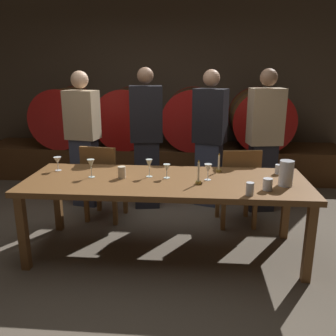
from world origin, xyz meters
TOP-DOWN VIEW (x-y plane):
  - ground_plane at (0.00, 0.00)m, footprint 8.05×8.05m
  - back_wall at (0.00, 2.89)m, footprint 6.19×0.24m
  - barrel_shelf at (0.00, 2.34)m, footprint 5.57×0.90m
  - wine_barrel_far_left at (-1.51, 2.34)m, footprint 0.90×0.90m
  - wine_barrel_center_left at (-0.53, 2.34)m, footprint 0.90×0.90m
  - wine_barrel_center_right at (0.48, 2.34)m, footprint 0.90×0.90m
  - wine_barrel_far_right at (1.50, 2.34)m, footprint 0.90×0.90m
  - dining_table at (0.27, -0.14)m, footprint 2.54×0.91m
  - chair_left at (-0.50, 0.54)m, footprint 0.45×0.45m
  - chair_right at (1.00, 0.51)m, footprint 0.45×0.45m
  - guest_far_left at (-0.84, 1.01)m, footprint 0.42×0.31m
  - guest_center_left at (-0.06, 1.00)m, footprint 0.41×0.30m
  - guest_center_right at (0.70, 1.14)m, footprint 0.44×0.35m
  - guest_far_right at (1.33, 1.01)m, footprint 0.41×0.30m
  - candle_left at (0.56, -0.25)m, footprint 0.05×0.05m
  - candle_right at (0.76, 0.14)m, footprint 0.05×0.05m
  - pitcher at (1.30, -0.23)m, footprint 0.12×0.12m
  - wine_glass_far_left at (-0.80, 0.06)m, footprint 0.07×0.07m
  - wine_glass_left at (-0.41, -0.13)m, footprint 0.07×0.07m
  - wine_glass_center at (0.11, -0.07)m, footprint 0.06×0.06m
  - wine_glass_right at (0.28, -0.10)m, footprint 0.06×0.06m
  - wine_glass_far_right at (0.65, -0.13)m, footprint 0.07×0.07m
  - cup_far_left at (-0.13, -0.13)m, footprint 0.07×0.07m
  - cup_center_left at (0.97, -0.50)m, footprint 0.06×0.06m
  - cup_center_right at (1.13, -0.36)m, footprint 0.08×0.08m
  - cup_far_right at (1.32, 0.12)m, footprint 0.07×0.07m

SIDE VIEW (x-z plane):
  - ground_plane at x=0.00m, z-range 0.00..0.00m
  - barrel_shelf at x=0.00m, z-range 0.00..0.50m
  - chair_left at x=-0.50m, z-range 0.05..0.93m
  - chair_right at x=1.00m, z-range 0.05..0.93m
  - dining_table at x=0.27m, z-range 0.30..1.03m
  - cup_far_right at x=1.32m, z-range 0.72..0.81m
  - cup_center_right at x=1.13m, z-range 0.72..0.83m
  - candle_right at x=0.76m, z-range 0.68..0.87m
  - cup_center_left at x=0.97m, z-range 0.72..0.83m
  - cup_far_left at x=-0.13m, z-range 0.72..0.83m
  - candle_left at x=0.56m, z-range 0.68..0.90m
  - wine_glass_right at x=0.28m, z-range 0.75..0.88m
  - wine_glass_far_left at x=-0.80m, z-range 0.76..0.89m
  - wine_glass_far_right at x=0.65m, z-range 0.75..0.90m
  - pitcher at x=1.30m, z-range 0.72..0.94m
  - wine_glass_center at x=0.11m, z-range 0.76..0.93m
  - wine_glass_left at x=-0.41m, z-range 0.77..0.93m
  - guest_far_left at x=-0.84m, z-range 0.02..1.68m
  - guest_center_right at x=0.70m, z-range 0.02..1.69m
  - guest_far_right at x=1.33m, z-range 0.02..1.71m
  - guest_center_left at x=-0.06m, z-range 0.02..1.72m
  - wine_barrel_far_left at x=-1.51m, z-range 0.49..1.39m
  - wine_barrel_center_left at x=-0.53m, z-range 0.49..1.39m
  - wine_barrel_center_right at x=0.48m, z-range 0.49..1.39m
  - wine_barrel_far_right at x=1.50m, z-range 0.49..1.39m
  - back_wall at x=0.00m, z-range 0.00..2.74m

